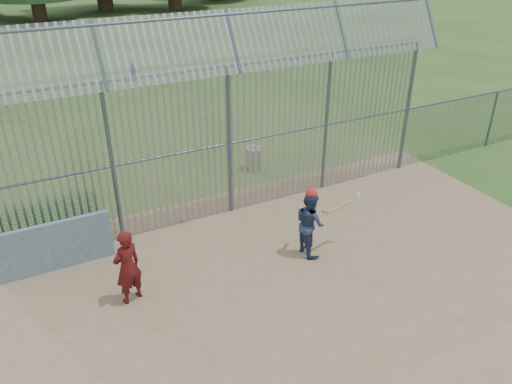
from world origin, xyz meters
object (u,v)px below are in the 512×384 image
trash_can (254,158)px  batter (310,223)px  dugout_wall (56,246)px  onlooker (127,267)px

trash_can → batter: bearing=-101.3°
dugout_wall → batter: size_ratio=1.56×
dugout_wall → onlooker: (1.19, -1.83, 0.24)m
batter → trash_can: bearing=-10.3°
batter → onlooker: size_ratio=0.96×
dugout_wall → batter: bearing=-20.8°
batter → onlooker: 4.24m
batter → trash_can: batter is taller
batter → dugout_wall: bearing=70.2°
dugout_wall → trash_can: size_ratio=3.05×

